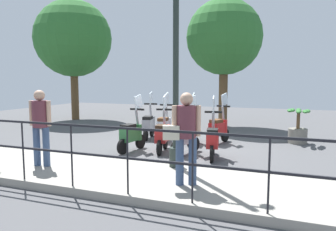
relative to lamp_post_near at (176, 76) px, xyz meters
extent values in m
plane|color=#4C4C4F|center=(2.40, 0.68, -2.03)|extent=(28.00, 28.00, 0.00)
cube|color=gray|center=(-0.80, 0.68, -1.95)|extent=(2.20, 20.00, 0.15)
cube|color=gray|center=(0.25, 0.68, -1.95)|extent=(0.10, 20.00, 0.15)
cube|color=black|center=(-1.80, 0.68, -0.83)|extent=(0.04, 16.00, 0.04)
cube|color=black|center=(-1.80, 0.68, -1.30)|extent=(0.04, 16.00, 0.04)
cylinder|color=black|center=(-1.80, -1.98, -1.35)|extent=(0.03, 0.03, 1.05)
cylinder|color=black|center=(-1.80, -0.92, -1.35)|extent=(0.03, 0.03, 1.05)
cylinder|color=black|center=(-1.80, 0.15, -1.35)|extent=(0.03, 0.03, 1.05)
cylinder|color=black|center=(-1.80, 1.22, -1.35)|extent=(0.03, 0.03, 1.05)
cylinder|color=black|center=(-1.80, 2.28, -1.35)|extent=(0.03, 0.03, 1.05)
cylinder|color=#232D28|center=(0.00, 0.00, -1.68)|extent=(0.26, 0.26, 0.40)
cylinder|color=#232D28|center=(0.00, 0.00, 0.18)|extent=(0.12, 0.12, 4.12)
cylinder|color=#384C70|center=(-0.99, -0.67, -1.47)|extent=(0.14, 0.14, 0.82)
cylinder|color=#384C70|center=(-1.07, -0.47, -1.47)|extent=(0.14, 0.14, 0.82)
cylinder|color=brown|center=(-1.03, -0.57, -0.78)|extent=(0.41, 0.41, 0.55)
sphere|color=tan|center=(-1.03, -0.57, -0.40)|extent=(0.22, 0.22, 0.22)
cylinder|color=tan|center=(-0.96, -0.75, -0.77)|extent=(0.09, 0.09, 0.52)
cylinder|color=tan|center=(-1.11, -0.38, -0.77)|extent=(0.09, 0.09, 0.52)
cube|color=beige|center=(-1.18, -0.34, -0.96)|extent=(0.23, 0.31, 0.24)
cylinder|color=#384C70|center=(-0.97, 2.75, -1.47)|extent=(0.14, 0.14, 0.82)
cylinder|color=#384C70|center=(-0.94, 2.53, -1.47)|extent=(0.14, 0.14, 0.82)
cylinder|color=brown|center=(-0.95, 2.64, -0.78)|extent=(0.37, 0.37, 0.55)
sphere|color=tan|center=(-0.95, 2.64, -0.40)|extent=(0.22, 0.22, 0.22)
cylinder|color=tan|center=(-0.99, 2.84, -0.77)|extent=(0.09, 0.09, 0.52)
cylinder|color=tan|center=(-0.92, 2.44, -0.77)|extent=(0.09, 0.09, 0.52)
cylinder|color=brown|center=(6.88, 7.70, -0.77)|extent=(0.36, 0.36, 2.51)
sphere|color=#2D6B2D|center=(6.88, 7.70, 1.85)|extent=(3.63, 3.63, 3.63)
cylinder|color=brown|center=(7.23, 0.53, -0.77)|extent=(0.36, 0.36, 2.51)
sphere|color=#2D6B2D|center=(7.23, 0.53, 1.63)|extent=(3.08, 3.08, 3.08)
cylinder|color=slate|center=(4.42, -2.38, -1.80)|extent=(0.56, 0.56, 0.45)
cylinder|color=brown|center=(4.42, -2.38, -1.33)|extent=(0.10, 0.10, 0.50)
ellipsoid|color=#2D6B2D|center=(4.67, -2.38, -1.03)|extent=(0.56, 0.16, 0.10)
ellipsoid|color=#2D6B2D|center=(4.17, -2.38, -1.03)|extent=(0.56, 0.16, 0.10)
ellipsoid|color=#2D6B2D|center=(4.42, -2.13, -1.03)|extent=(0.56, 0.16, 0.10)
ellipsoid|color=#2D6B2D|center=(4.42, -2.63, -1.03)|extent=(0.56, 0.16, 0.10)
ellipsoid|color=#2D6B2D|center=(4.60, -2.20, -1.03)|extent=(0.56, 0.16, 0.10)
ellipsoid|color=#2D6B2D|center=(4.24, -2.56, -1.03)|extent=(0.56, 0.16, 0.10)
cylinder|color=black|center=(2.00, -0.31, -1.83)|extent=(0.41, 0.16, 0.40)
cylinder|color=black|center=(1.19, -0.48, -1.83)|extent=(0.41, 0.16, 0.40)
cube|color=#B21E1E|center=(1.51, -0.41, -1.55)|extent=(0.64, 0.39, 0.36)
cube|color=#B21E1E|center=(1.80, -0.35, -1.53)|extent=(0.18, 0.32, 0.44)
cube|color=black|center=(1.45, -0.43, -1.32)|extent=(0.44, 0.33, 0.10)
cylinder|color=gray|center=(1.86, -0.34, -1.17)|extent=(0.19, 0.11, 0.55)
cube|color=black|center=(1.86, -0.34, -0.90)|extent=(0.15, 0.44, 0.05)
cube|color=silver|center=(1.92, -0.33, -0.70)|extent=(0.39, 0.11, 0.42)
cylinder|color=black|center=(2.14, 0.24, -1.83)|extent=(0.41, 0.20, 0.40)
cylinder|color=black|center=(1.35, 0.49, -1.83)|extent=(0.41, 0.20, 0.40)
cube|color=#B7BCC6|center=(1.67, 0.39, -1.55)|extent=(0.66, 0.45, 0.36)
cube|color=#B7BCC6|center=(1.94, 0.30, -1.53)|extent=(0.20, 0.32, 0.44)
cube|color=black|center=(1.60, 0.41, -1.32)|extent=(0.46, 0.37, 0.10)
cylinder|color=gray|center=(2.00, 0.28, -1.17)|extent=(0.20, 0.12, 0.55)
cube|color=black|center=(2.00, 0.28, -0.90)|extent=(0.19, 0.44, 0.05)
cube|color=silver|center=(2.06, 0.26, -0.70)|extent=(0.38, 0.14, 0.42)
cylinder|color=black|center=(2.19, 1.10, -1.83)|extent=(0.41, 0.16, 0.40)
cylinder|color=black|center=(1.38, 0.95, -1.83)|extent=(0.41, 0.16, 0.40)
cube|color=#B21E1E|center=(1.70, 1.01, -1.55)|extent=(0.64, 0.39, 0.36)
cube|color=#B21E1E|center=(1.98, 1.06, -1.53)|extent=(0.18, 0.32, 0.44)
cube|color=black|center=(1.63, 1.00, -1.32)|extent=(0.44, 0.33, 0.10)
cylinder|color=gray|center=(2.04, 1.08, -1.17)|extent=(0.19, 0.10, 0.55)
cube|color=black|center=(2.04, 1.08, -0.90)|extent=(0.14, 0.44, 0.05)
cube|color=silver|center=(2.10, 1.09, -0.70)|extent=(0.39, 0.10, 0.42)
cylinder|color=black|center=(1.97, 1.78, -1.83)|extent=(0.41, 0.13, 0.40)
cylinder|color=black|center=(1.15, 1.89, -1.83)|extent=(0.41, 0.13, 0.40)
cube|color=#2D6B38|center=(1.48, 1.85, -1.55)|extent=(0.63, 0.36, 0.36)
cube|color=#2D6B38|center=(1.76, 1.81, -1.53)|extent=(0.16, 0.31, 0.44)
cube|color=black|center=(1.41, 1.86, -1.32)|extent=(0.43, 0.31, 0.10)
cylinder|color=gray|center=(1.82, 1.80, -1.17)|extent=(0.19, 0.09, 0.55)
cube|color=black|center=(1.82, 1.80, -0.90)|extent=(0.12, 0.44, 0.05)
cube|color=silver|center=(1.88, 1.79, -0.70)|extent=(0.39, 0.08, 0.42)
cylinder|color=black|center=(3.86, -0.26, -1.83)|extent=(0.41, 0.19, 0.40)
cylinder|color=black|center=(3.06, -0.02, -1.83)|extent=(0.41, 0.19, 0.40)
cube|color=#B21E1E|center=(3.38, -0.11, -1.55)|extent=(0.66, 0.44, 0.36)
cube|color=#B21E1E|center=(3.65, -0.20, -1.53)|extent=(0.20, 0.32, 0.44)
cube|color=#4C2D19|center=(3.31, -0.09, -1.32)|extent=(0.46, 0.37, 0.10)
cylinder|color=gray|center=(3.71, -0.21, -1.17)|extent=(0.20, 0.12, 0.55)
cube|color=black|center=(3.71, -0.21, -0.90)|extent=(0.19, 0.44, 0.05)
cube|color=silver|center=(3.77, -0.23, -0.70)|extent=(0.38, 0.14, 0.42)
cylinder|color=black|center=(3.62, 0.70, -1.83)|extent=(0.41, 0.13, 0.40)
cylinder|color=black|center=(2.80, 0.59, -1.83)|extent=(0.41, 0.13, 0.40)
cube|color=#B21E1E|center=(3.13, 0.63, -1.55)|extent=(0.63, 0.36, 0.36)
cube|color=#B21E1E|center=(3.41, 0.67, -1.53)|extent=(0.16, 0.31, 0.44)
cube|color=#4C2D19|center=(3.06, 0.62, -1.32)|extent=(0.43, 0.31, 0.10)
cylinder|color=gray|center=(3.47, 0.68, -1.17)|extent=(0.19, 0.09, 0.55)
cube|color=black|center=(3.47, 0.68, -0.90)|extent=(0.12, 0.44, 0.05)
cube|color=silver|center=(3.53, 0.69, -0.70)|extent=(0.39, 0.08, 0.42)
cylinder|color=black|center=(3.70, 1.61, -1.83)|extent=(0.41, 0.12, 0.40)
cylinder|color=black|center=(2.87, 1.54, -1.83)|extent=(0.41, 0.12, 0.40)
cube|color=#B7BCC6|center=(3.20, 1.57, -1.55)|extent=(0.62, 0.34, 0.36)
cube|color=#B7BCC6|center=(3.49, 1.59, -1.53)|extent=(0.15, 0.31, 0.44)
cube|color=#4C2D19|center=(3.13, 1.56, -1.32)|extent=(0.42, 0.30, 0.10)
cylinder|color=gray|center=(3.55, 1.60, -1.17)|extent=(0.19, 0.09, 0.55)
cube|color=black|center=(3.55, 1.60, -0.90)|extent=(0.10, 0.44, 0.05)
cube|color=silver|center=(3.61, 1.61, -0.70)|extent=(0.39, 0.07, 0.42)
cylinder|color=black|center=(3.87, 2.27, -1.83)|extent=(0.41, 0.15, 0.40)
cylinder|color=black|center=(3.06, 2.12, -1.83)|extent=(0.41, 0.15, 0.40)
cube|color=gray|center=(3.38, 2.18, -1.55)|extent=(0.64, 0.39, 0.36)
cube|color=gray|center=(3.67, 2.24, -1.53)|extent=(0.17, 0.32, 0.44)
cube|color=black|center=(3.31, 2.17, -1.32)|extent=(0.44, 0.33, 0.10)
cylinder|color=gray|center=(3.73, 2.25, -1.17)|extent=(0.19, 0.10, 0.55)
cube|color=black|center=(3.73, 2.25, -0.90)|extent=(0.14, 0.44, 0.05)
cube|color=silver|center=(3.78, 2.26, -0.70)|extent=(0.39, 0.10, 0.42)
camera|label=1|loc=(-6.26, -2.27, -0.06)|focal=35.00mm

